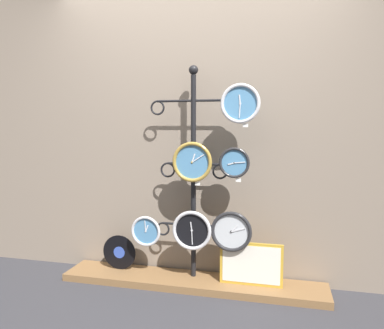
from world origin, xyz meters
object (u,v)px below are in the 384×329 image
(clock_middle_center, at_px, (192,162))
(vinyl_record, at_px, (119,252))
(clock_bottom_center, at_px, (192,230))
(display_stand, at_px, (193,209))
(clock_bottom_right, at_px, (231,232))
(clock_middle_right, at_px, (234,163))
(clock_top_right, at_px, (240,104))
(picture_frame, at_px, (251,264))
(clock_bottom_left, at_px, (146,231))

(clock_middle_center, height_order, vinyl_record, clock_middle_center)
(clock_middle_center, height_order, clock_bottom_center, clock_middle_center)
(display_stand, relative_size, clock_bottom_right, 5.53)
(clock_bottom_center, distance_m, vinyl_record, 0.75)
(clock_middle_right, bearing_deg, clock_bottom_center, -173.84)
(clock_top_right, relative_size, clock_middle_right, 1.26)
(clock_middle_right, bearing_deg, clock_top_right, -19.03)
(clock_top_right, xyz_separation_m, clock_middle_center, (-0.38, 0.00, -0.46))
(display_stand, bearing_deg, picture_frame, -8.64)
(clock_bottom_left, relative_size, clock_bottom_right, 0.79)
(display_stand, bearing_deg, clock_bottom_left, -164.10)
(clock_top_right, xyz_separation_m, clock_middle_right, (-0.04, 0.01, -0.46))
(clock_middle_center, distance_m, picture_frame, 0.94)
(clock_bottom_center, bearing_deg, clock_middle_center, 95.75)
(clock_middle_right, distance_m, picture_frame, 0.82)
(clock_bottom_left, height_order, vinyl_record, clock_bottom_left)
(clock_middle_right, height_order, vinyl_record, clock_middle_right)
(display_stand, bearing_deg, clock_bottom_right, -17.56)
(display_stand, height_order, clock_top_right, display_stand)
(clock_top_right, relative_size, clock_bottom_right, 0.93)
(picture_frame, bearing_deg, clock_middle_right, -177.48)
(display_stand, height_order, vinyl_record, display_stand)
(clock_bottom_right, bearing_deg, clock_bottom_left, -179.74)
(clock_middle_center, distance_m, clock_bottom_right, 0.63)
(display_stand, relative_size, clock_middle_center, 5.59)
(display_stand, xyz_separation_m, vinyl_record, (-0.67, -0.01, -0.42))
(clock_bottom_right, bearing_deg, vinyl_record, 174.83)
(display_stand, bearing_deg, clock_top_right, -13.69)
(clock_top_right, relative_size, clock_middle_center, 0.94)
(clock_middle_right, distance_m, clock_bottom_right, 0.55)
(display_stand, height_order, clock_bottom_right, display_stand)
(display_stand, height_order, clock_bottom_left, display_stand)
(clock_middle_right, bearing_deg, display_stand, 166.97)
(display_stand, relative_size, clock_top_right, 5.94)
(display_stand, distance_m, clock_bottom_right, 0.38)
(clock_bottom_left, bearing_deg, clock_bottom_center, -1.13)
(picture_frame, bearing_deg, clock_middle_center, -177.61)
(display_stand, relative_size, clock_bottom_center, 5.58)
(clock_middle_right, distance_m, clock_bottom_center, 0.65)
(clock_bottom_left, bearing_deg, clock_middle_right, 2.20)
(clock_middle_center, bearing_deg, picture_frame, 2.39)
(display_stand, height_order, clock_middle_right, display_stand)
(display_stand, xyz_separation_m, clock_bottom_center, (0.02, -0.12, -0.15))
(clock_top_right, relative_size, vinyl_record, 0.99)
(clock_middle_right, height_order, picture_frame, clock_middle_right)
(clock_bottom_center, relative_size, clock_bottom_right, 0.99)
(clock_top_right, distance_m, vinyl_record, 1.67)
(clock_middle_center, xyz_separation_m, vinyl_record, (-0.68, 0.08, -0.83))
(clock_bottom_left, relative_size, vinyl_record, 0.84)
(clock_bottom_right, height_order, picture_frame, clock_bottom_right)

